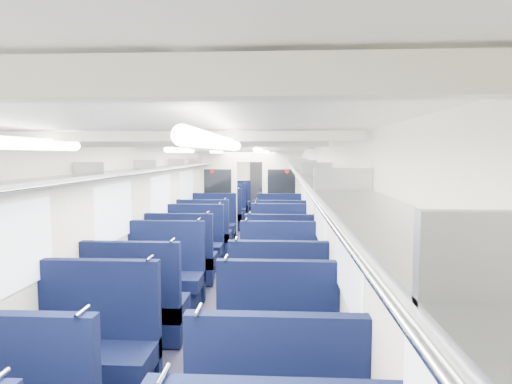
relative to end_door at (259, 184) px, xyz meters
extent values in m
cube|color=black|center=(0.00, -8.94, -1.00)|extent=(2.80, 18.00, 0.01)
cube|color=white|center=(0.00, -8.94, 1.35)|extent=(2.80, 18.00, 0.01)
cube|color=silver|center=(-1.40, -8.94, 0.18)|extent=(0.02, 18.00, 2.35)
cube|color=black|center=(-1.39, -8.94, -0.65)|extent=(0.03, 17.90, 0.70)
cube|color=silver|center=(1.40, -8.94, 0.18)|extent=(0.02, 18.00, 2.35)
cube|color=black|center=(1.39, -8.94, -0.65)|extent=(0.03, 17.90, 0.70)
cube|color=silver|center=(0.00, 0.06, 0.18)|extent=(2.80, 0.02, 2.35)
cube|color=#B2B5BA|center=(-1.22, -8.94, 0.97)|extent=(0.34, 17.40, 0.04)
cylinder|color=silver|center=(-1.04, -8.94, 0.95)|extent=(0.02, 17.40, 0.02)
cube|color=#B2B5BA|center=(-1.22, -12.94, 1.05)|extent=(0.34, 0.03, 0.14)
cube|color=#B2B5BA|center=(-1.22, -10.94, 1.05)|extent=(0.34, 0.03, 0.14)
cube|color=#B2B5BA|center=(-1.22, -8.94, 1.05)|extent=(0.34, 0.03, 0.14)
cube|color=#B2B5BA|center=(-1.22, -6.94, 1.05)|extent=(0.34, 0.03, 0.14)
cube|color=#B2B5BA|center=(-1.22, -4.94, 1.05)|extent=(0.34, 0.03, 0.14)
cube|color=#B2B5BA|center=(-1.22, -2.94, 1.05)|extent=(0.34, 0.03, 0.14)
cube|color=#B2B5BA|center=(-1.22, -0.94, 1.05)|extent=(0.34, 0.03, 0.14)
cube|color=#B2B5BA|center=(1.22, -8.94, 0.97)|extent=(0.34, 17.40, 0.04)
cylinder|color=silver|center=(1.04, -8.94, 0.95)|extent=(0.02, 17.40, 0.02)
cube|color=#B2B5BA|center=(1.22, -14.94, 1.05)|extent=(0.34, 0.03, 0.14)
cube|color=#B2B5BA|center=(1.22, -12.94, 1.05)|extent=(0.34, 0.03, 0.14)
cube|color=#B2B5BA|center=(1.22, -10.94, 1.05)|extent=(0.34, 0.03, 0.14)
cube|color=#B2B5BA|center=(1.22, -8.94, 1.05)|extent=(0.34, 0.03, 0.14)
cube|color=#B2B5BA|center=(1.22, -6.94, 1.05)|extent=(0.34, 0.03, 0.14)
cube|color=#B2B5BA|center=(1.22, -4.94, 1.05)|extent=(0.34, 0.03, 0.14)
cube|color=#B2B5BA|center=(1.22, -2.94, 1.05)|extent=(0.34, 0.03, 0.14)
cube|color=#B2B5BA|center=(1.22, -0.94, 1.05)|extent=(0.34, 0.03, 0.14)
cube|color=white|center=(-1.38, -14.14, 0.42)|extent=(0.02, 1.30, 0.75)
cube|color=white|center=(-1.38, -11.84, 0.42)|extent=(0.02, 1.30, 0.75)
cube|color=white|center=(-1.38, -9.54, 0.42)|extent=(0.02, 1.30, 0.75)
cube|color=white|center=(-1.38, -7.24, 0.42)|extent=(0.02, 1.30, 0.75)
cube|color=white|center=(-1.38, -4.44, 0.42)|extent=(0.02, 1.30, 0.75)
cube|color=white|center=(-1.38, -2.14, 0.42)|extent=(0.02, 1.30, 0.75)
cube|color=white|center=(1.38, -14.14, 0.42)|extent=(0.02, 1.30, 0.75)
cube|color=white|center=(1.38, -11.84, 0.42)|extent=(0.02, 1.30, 0.75)
cube|color=white|center=(1.38, -9.54, 0.42)|extent=(0.02, 1.30, 0.75)
cube|color=white|center=(1.38, -7.24, 0.42)|extent=(0.02, 1.30, 0.75)
cube|color=white|center=(1.38, -4.44, 0.42)|extent=(0.02, 1.30, 0.75)
cube|color=white|center=(1.38, -2.14, 0.42)|extent=(0.02, 1.30, 0.75)
cube|color=silver|center=(0.00, -14.94, 1.31)|extent=(2.70, 0.06, 0.06)
cube|color=silver|center=(0.00, -12.94, 1.31)|extent=(2.70, 0.06, 0.06)
cube|color=silver|center=(0.00, -10.94, 1.31)|extent=(2.70, 0.06, 0.06)
cube|color=silver|center=(0.00, -8.94, 1.31)|extent=(2.70, 0.06, 0.06)
cube|color=silver|center=(0.00, -6.94, 1.31)|extent=(2.70, 0.06, 0.06)
cube|color=silver|center=(0.00, -4.94, 1.31)|extent=(2.70, 0.06, 0.06)
cube|color=silver|center=(0.00, -2.94, 1.31)|extent=(2.70, 0.06, 0.06)
cube|color=silver|center=(0.00, -0.94, 1.31)|extent=(2.70, 0.06, 0.06)
cylinder|color=white|center=(-0.55, -15.44, 1.26)|extent=(0.07, 1.60, 0.07)
cylinder|color=white|center=(-0.55, -11.44, 1.26)|extent=(0.07, 1.60, 0.07)
cylinder|color=white|center=(-0.55, -7.94, 1.26)|extent=(0.07, 1.60, 0.07)
cylinder|color=white|center=(-0.55, -3.44, 1.26)|extent=(0.07, 1.60, 0.07)
cylinder|color=white|center=(0.55, -15.44, 1.26)|extent=(0.07, 1.60, 0.07)
cylinder|color=white|center=(0.55, -11.44, 1.26)|extent=(0.07, 1.60, 0.07)
cylinder|color=white|center=(0.55, -7.94, 1.26)|extent=(0.07, 1.60, 0.07)
cylinder|color=white|center=(0.55, -3.44, 1.26)|extent=(0.07, 1.60, 0.07)
cube|color=black|center=(0.00, 0.00, 0.00)|extent=(0.75, 0.06, 2.00)
cube|color=silver|center=(-0.88, -5.58, 0.18)|extent=(1.05, 0.08, 2.35)
cube|color=black|center=(-0.87, -5.63, 0.40)|extent=(0.76, 0.02, 0.80)
cylinder|color=#B70C16|center=(-1.02, -5.63, 0.75)|extent=(0.12, 0.01, 0.12)
cube|color=silver|center=(0.88, -5.58, 0.18)|extent=(1.05, 0.08, 2.35)
cube|color=black|center=(0.87, -5.63, 0.40)|extent=(0.76, 0.02, 0.80)
cylinder|color=#B70C16|center=(1.02, -5.63, 0.75)|extent=(0.12, 0.01, 0.12)
cube|color=silver|center=(0.00, -5.58, 1.17)|extent=(0.70, 0.08, 0.35)
cylinder|color=silver|center=(0.35, -15.78, 0.25)|extent=(0.02, 0.17, 0.02)
cylinder|color=silver|center=(-0.35, -15.05, 0.25)|extent=(0.02, 0.17, 0.02)
cylinder|color=silver|center=(0.35, -14.97, 0.25)|extent=(0.02, 0.17, 0.02)
cube|color=black|center=(-0.83, -13.91, -0.61)|extent=(1.13, 0.59, 0.19)
cube|color=black|center=(-0.83, -13.67, -0.38)|extent=(1.13, 0.11, 1.21)
cylinder|color=silver|center=(-0.35, -13.67, 0.25)|extent=(0.02, 0.17, 0.02)
cube|color=black|center=(0.83, -13.85, -0.61)|extent=(1.13, 0.59, 0.19)
cube|color=black|center=(0.83, -13.60, -0.38)|extent=(1.13, 0.11, 1.21)
cylinder|color=silver|center=(0.35, -13.60, 0.25)|extent=(0.02, 0.17, 0.02)
cube|color=black|center=(-0.83, -12.58, -0.61)|extent=(1.13, 0.59, 0.19)
cube|color=black|center=(-0.83, -12.58, -0.85)|extent=(1.04, 0.47, 0.29)
cube|color=black|center=(-0.83, -12.82, -0.38)|extent=(1.13, 0.11, 1.21)
cylinder|color=silver|center=(-0.35, -12.82, 0.25)|extent=(0.02, 0.17, 0.02)
cube|color=black|center=(0.83, -12.45, -0.61)|extent=(1.13, 0.59, 0.19)
cube|color=black|center=(0.83, -12.45, -0.85)|extent=(1.04, 0.47, 0.29)
cube|color=black|center=(0.83, -12.69, -0.38)|extent=(1.13, 0.11, 1.21)
cylinder|color=silver|center=(0.35, -12.69, 0.25)|extent=(0.02, 0.17, 0.02)
cube|color=black|center=(-0.83, -11.49, -0.61)|extent=(1.13, 0.59, 0.19)
cube|color=black|center=(-0.83, -11.49, -0.85)|extent=(1.04, 0.47, 0.29)
cube|color=black|center=(-0.83, -11.25, -0.38)|extent=(1.13, 0.11, 1.21)
cylinder|color=silver|center=(-0.35, -11.25, 0.25)|extent=(0.02, 0.17, 0.02)
cube|color=black|center=(0.83, -11.45, -0.61)|extent=(1.13, 0.59, 0.19)
cube|color=black|center=(0.83, -11.45, -0.85)|extent=(1.04, 0.47, 0.29)
cube|color=black|center=(0.83, -11.21, -0.38)|extent=(1.13, 0.11, 1.21)
cylinder|color=silver|center=(0.35, -11.21, 0.25)|extent=(0.02, 0.17, 0.02)
cube|color=black|center=(-0.83, -10.22, -0.61)|extent=(1.13, 0.59, 0.19)
cube|color=black|center=(-0.83, -10.22, -0.85)|extent=(1.04, 0.47, 0.29)
cube|color=black|center=(-0.83, -10.46, -0.38)|extent=(1.13, 0.11, 1.21)
cylinder|color=silver|center=(-0.35, -10.46, 0.25)|extent=(0.02, 0.17, 0.02)
cube|color=black|center=(0.83, -10.23, -0.61)|extent=(1.13, 0.59, 0.19)
cube|color=black|center=(0.83, -10.23, -0.85)|extent=(1.04, 0.47, 0.29)
cube|color=black|center=(0.83, -10.47, -0.38)|extent=(1.13, 0.11, 1.21)
cylinder|color=silver|center=(0.35, -10.47, 0.25)|extent=(0.02, 0.17, 0.02)
cube|color=black|center=(-0.83, -9.32, -0.61)|extent=(1.13, 0.59, 0.19)
cube|color=black|center=(-0.83, -9.32, -0.85)|extent=(1.04, 0.47, 0.29)
cube|color=black|center=(-0.83, -9.08, -0.38)|extent=(1.13, 0.11, 1.21)
cylinder|color=silver|center=(-0.35, -9.08, 0.25)|extent=(0.02, 0.17, 0.02)
cube|color=black|center=(0.83, -9.13, -0.61)|extent=(1.13, 0.59, 0.19)
cube|color=black|center=(0.83, -9.13, -0.85)|extent=(1.04, 0.47, 0.29)
cube|color=black|center=(0.83, -8.89, -0.38)|extent=(1.13, 0.11, 1.21)
cylinder|color=silver|center=(0.35, -8.89, 0.25)|extent=(0.02, 0.17, 0.02)
cube|color=black|center=(-0.83, -7.99, -0.61)|extent=(1.13, 0.59, 0.19)
cube|color=black|center=(-0.83, -7.99, -0.85)|extent=(1.04, 0.47, 0.29)
cube|color=black|center=(-0.83, -8.23, -0.38)|extent=(1.13, 0.11, 1.21)
cylinder|color=silver|center=(-0.35, -8.23, 0.25)|extent=(0.02, 0.17, 0.02)
cube|color=black|center=(0.83, -8.02, -0.61)|extent=(1.13, 0.59, 0.19)
cube|color=black|center=(0.83, -8.02, -0.85)|extent=(1.04, 0.47, 0.29)
cube|color=black|center=(0.83, -8.26, -0.38)|extent=(1.13, 0.11, 1.21)
cylinder|color=silver|center=(0.35, -8.26, 0.25)|extent=(0.02, 0.17, 0.02)
cube|color=black|center=(-0.83, -6.87, -0.61)|extent=(1.13, 0.59, 0.19)
cube|color=black|center=(-0.83, -6.87, -0.85)|extent=(1.04, 0.47, 0.29)
cube|color=black|center=(-0.83, -6.63, -0.38)|extent=(1.13, 0.11, 1.21)
cylinder|color=silver|center=(-0.35, -6.63, 0.25)|extent=(0.02, 0.17, 0.02)
cube|color=black|center=(0.83, -6.87, -0.61)|extent=(1.13, 0.59, 0.19)
cube|color=black|center=(0.83, -6.87, -0.85)|extent=(1.04, 0.47, 0.29)
cube|color=black|center=(0.83, -6.63, -0.38)|extent=(1.13, 0.11, 1.21)
cylinder|color=silver|center=(0.35, -6.63, 0.25)|extent=(0.02, 0.17, 0.02)
cube|color=black|center=(-0.83, -4.86, -0.61)|extent=(1.13, 0.59, 0.19)
cube|color=black|center=(-0.83, -4.86, -0.85)|extent=(1.04, 0.47, 0.29)
cube|color=black|center=(-0.83, -5.10, -0.38)|extent=(1.13, 0.11, 1.21)
cylinder|color=silver|center=(-0.35, -5.10, 0.25)|extent=(0.02, 0.17, 0.02)
cube|color=black|center=(0.83, -4.66, -0.61)|extent=(1.13, 0.59, 0.19)
cube|color=black|center=(0.83, -4.66, -0.85)|extent=(1.04, 0.47, 0.29)
cube|color=black|center=(0.83, -4.91, -0.38)|extent=(1.13, 0.11, 1.21)
cylinder|color=silver|center=(0.35, -4.91, 0.25)|extent=(0.02, 0.17, 0.02)
cube|color=black|center=(-0.83, -3.75, -0.61)|extent=(1.13, 0.59, 0.19)
cube|color=black|center=(-0.83, -3.75, -0.85)|extent=(1.04, 0.47, 0.29)
cube|color=black|center=(-0.83, -3.51, -0.38)|extent=(1.13, 0.11, 1.21)
cylinder|color=silver|center=(-0.35, -3.51, 0.25)|extent=(0.02, 0.17, 0.02)
cube|color=black|center=(0.83, -3.84, -0.61)|extent=(1.13, 0.59, 0.19)
cube|color=black|center=(0.83, -3.84, -0.85)|extent=(1.04, 0.47, 0.29)
cube|color=black|center=(0.83, -3.60, -0.38)|extent=(1.13, 0.11, 1.21)
cylinder|color=silver|center=(0.35, -3.60, 0.25)|extent=(0.02, 0.17, 0.02)
cube|color=black|center=(-0.83, -2.56, -0.61)|extent=(1.13, 0.59, 0.19)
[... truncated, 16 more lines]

